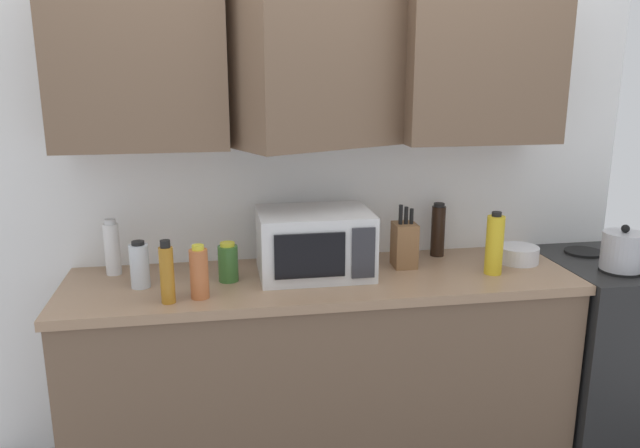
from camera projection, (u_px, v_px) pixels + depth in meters
name	position (u px, v px, depth m)	size (l,w,h in m)	color
wall_back_with_cabinets	(313.00, 115.00, 2.72)	(3.05, 0.59, 2.60)	white
counter_run	(322.00, 371.00, 2.78)	(2.18, 0.63, 0.90)	brown
stove_range	(622.00, 348.00, 3.00)	(0.76, 0.64, 0.91)	black
kettle	(623.00, 251.00, 2.70)	(0.18, 0.18, 0.20)	#B2B2B7
microwave	(314.00, 243.00, 2.67)	(0.48, 0.37, 0.28)	silver
knife_block	(404.00, 244.00, 2.77)	(0.10, 0.12, 0.29)	brown
bottle_clear_tall	(140.00, 265.00, 2.51)	(0.08, 0.08, 0.20)	silver
bottle_yellow_mustard	(494.00, 244.00, 2.67)	(0.08, 0.08, 0.28)	gold
bottle_green_oil	(228.00, 262.00, 2.59)	(0.08, 0.08, 0.17)	#386B2D
bottle_soy_dark	(438.00, 230.00, 2.93)	(0.07, 0.07, 0.26)	black
bottle_white_jar	(112.00, 248.00, 2.67)	(0.07, 0.07, 0.25)	white
bottle_spice_jar	(199.00, 273.00, 2.40)	(0.07, 0.07, 0.21)	#BC6638
bottle_amber_vinegar	(167.00, 273.00, 2.34)	(0.05, 0.05, 0.25)	#AD701E
bowl_ceramic_small	(518.00, 254.00, 2.85)	(0.19, 0.19, 0.08)	silver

